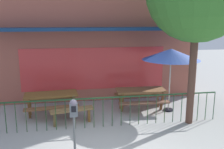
{
  "coord_description": "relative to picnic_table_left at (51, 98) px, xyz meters",
  "views": [
    {
      "loc": [
        -0.94,
        -5.67,
        3.31
      ],
      "look_at": [
        0.35,
        2.09,
        1.58
      ],
      "focal_mm": 40.5,
      "sensor_mm": 36.0,
      "label": 1
    }
  ],
  "objects": [
    {
      "name": "pub_storefront",
      "position": [
        1.66,
        1.57,
        2.27
      ],
      "size": [
        8.91,
        1.37,
        5.8
      ],
      "color": "#602D1C",
      "rests_on": "ground"
    },
    {
      "name": "patio_fence_front",
      "position": [
        1.66,
        -1.33,
        0.05
      ],
      "size": [
        7.51,
        0.04,
        0.97
      ],
      "color": "#1B4725",
      "rests_on": "ground"
    },
    {
      "name": "picnic_table_left",
      "position": [
        0.0,
        0.0,
        0.0
      ],
      "size": [
        1.91,
        1.51,
        0.79
      ],
      "color": "brown",
      "rests_on": "ground"
    },
    {
      "name": "picnic_table_right",
      "position": [
        3.24,
        0.01,
        0.0
      ],
      "size": [
        1.85,
        1.43,
        0.79
      ],
      "color": "brown",
      "rests_on": "ground"
    },
    {
      "name": "patio_umbrella",
      "position": [
        4.23,
        -0.28,
        1.47
      ],
      "size": [
        2.04,
        2.04,
        2.29
      ],
      "color": "black",
      "rests_on": "ground"
    },
    {
      "name": "patio_bench",
      "position": [
        0.7,
        -0.86,
        -0.26
      ],
      "size": [
        1.44,
        0.58,
        0.48
      ],
      "color": "olive",
      "rests_on": "ground"
    },
    {
      "name": "parking_meter_near",
      "position": [
        0.74,
        -3.27,
        0.6
      ],
      "size": [
        0.18,
        0.17,
        1.57
      ],
      "color": "slate",
      "rests_on": "ground"
    }
  ]
}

